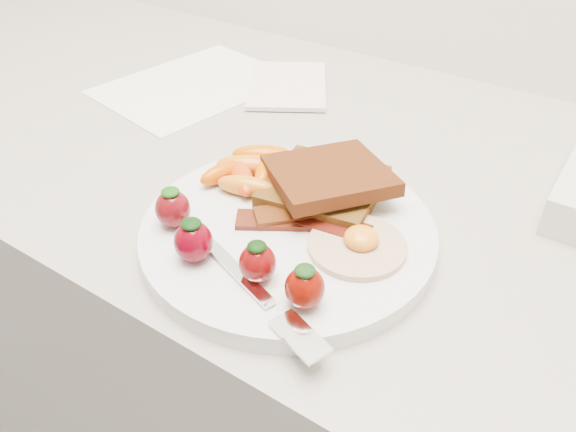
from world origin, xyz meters
The scene contains 11 objects.
counter centered at (0.00, 1.70, 0.45)m, with size 2.00×0.60×0.90m, color gray.
plate centered at (-0.01, 1.55, 0.91)m, with size 0.27×0.27×0.02m, color silver.
toast_lower centered at (0.00, 1.61, 0.93)m, with size 0.11×0.11×0.01m, color black.
toast_upper centered at (0.00, 1.61, 0.94)m, with size 0.11×0.11×0.01m, color black.
fried_egg centered at (0.06, 1.55, 0.92)m, with size 0.11×0.11×0.02m.
bacon_strips centered at (0.01, 1.56, 0.92)m, with size 0.12×0.10×0.01m.
baby_carrots centered at (-0.08, 1.59, 0.93)m, with size 0.09×0.11×0.02m.
strawberries centered at (-0.02, 1.48, 0.94)m, with size 0.18×0.06×0.04m.
fork centered at (0.03, 1.46, 0.92)m, with size 0.17×0.08×0.00m.
paper_sheet centered at (-0.31, 1.76, 0.90)m, with size 0.19×0.25×0.00m, color white.
notepad centered at (-0.19, 1.83, 0.91)m, with size 0.11×0.15×0.01m, color #F4D7D8.
Camera 1 is at (0.22, 1.21, 1.23)m, focal length 35.00 mm.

